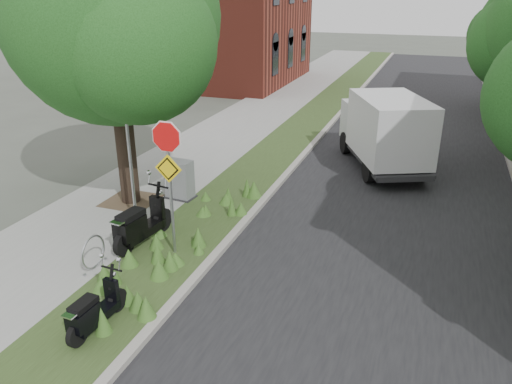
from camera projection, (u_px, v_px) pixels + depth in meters
The scene contains 15 objects.
ground at pixel (220, 281), 10.55m from camera, with size 120.00×120.00×0.00m, color #4C5147.
sidewalk_near at pixel (224, 136), 20.55m from camera, with size 3.50×60.00×0.12m, color gray.
verge at pixel (288, 142), 19.68m from camera, with size 2.00×60.00×0.12m, color #2E3E1A.
kerb_near at pixel (313, 145), 19.36m from camera, with size 0.20×60.00×0.13m, color #9E9991.
road at pixel (406, 156), 18.27m from camera, with size 7.00×60.00×0.01m, color black.
kerb_far at pixel (511, 165), 17.14m from camera, with size 0.20×60.00×0.13m, color #9E9991.
street_tree_main at pixel (112, 28), 12.48m from camera, with size 6.21×5.54×7.66m.
bare_post at pixel (129, 146), 12.31m from camera, with size 0.08×0.08×4.00m.
bike_hoop at pixel (93, 252), 10.69m from camera, with size 0.06×0.78×0.77m.
sign_assembly at pixel (168, 161), 10.60m from camera, with size 0.94×0.08×3.22m.
brick_building at pixel (222, 13), 31.02m from camera, with size 9.40×10.40×8.30m.
scooter_near at pixel (137, 228), 11.55m from camera, with size 0.58×1.99×0.95m.
scooter_far at pixel (91, 316), 8.68m from camera, with size 0.36×1.53×0.73m.
box_truck at pixel (385, 128), 16.56m from camera, with size 3.60×5.04×2.14m.
utility_cabinet at pixel (179, 180), 14.22m from camera, with size 0.88×0.62×1.11m.
Camera 1 is at (3.80, -8.21, 5.80)m, focal length 35.00 mm.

